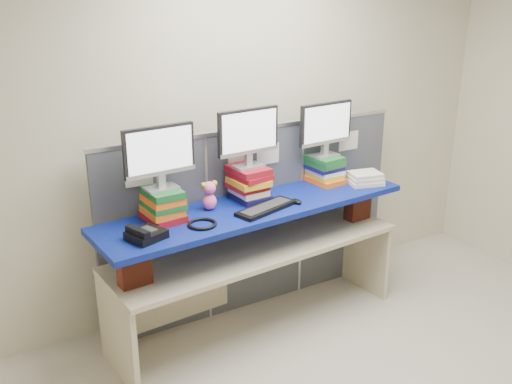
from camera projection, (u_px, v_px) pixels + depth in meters
room at (427, 219)px, 2.95m from camera, size 5.00×4.00×2.80m
cubicle_partition at (255, 218)px, 4.61m from camera, size 2.60×0.06×1.53m
desk at (256, 262)px, 4.34m from camera, size 2.34×0.84×0.70m
brick_pier_left at (134, 265)px, 3.68m from camera, size 0.21×0.13×0.28m
brick_pier_right at (358, 203)px, 4.74m from camera, size 0.21×0.13×0.28m
blue_board at (256, 208)px, 4.19m from camera, size 2.45×0.78×0.04m
book_stack_left at (163, 205)px, 3.87m from camera, size 0.26×0.32×0.23m
book_stack_center at (249, 183)px, 4.24m from camera, size 0.28×0.33×0.26m
book_stack_right at (324, 169)px, 4.64m from camera, size 0.26×0.33×0.22m
monitor_left at (160, 154)px, 3.75m from camera, size 0.50×0.16×0.43m
monitor_center at (248, 134)px, 4.11m from camera, size 0.50×0.16×0.43m
monitor_right at (326, 126)px, 4.52m from camera, size 0.50×0.16×0.43m
keyboard at (266, 208)px, 4.08m from camera, size 0.52×0.30×0.03m
mouse at (297, 201)px, 4.21m from camera, size 0.08×0.11×0.03m
desk_phone at (145, 234)px, 3.60m from camera, size 0.27×0.26×0.09m
headset at (202, 224)px, 3.82m from camera, size 0.20×0.20×0.02m
plush_toy at (209, 195)px, 4.06m from camera, size 0.13×0.09×0.21m
binder_stack at (365, 178)px, 4.62m from camera, size 0.31×0.27×0.10m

